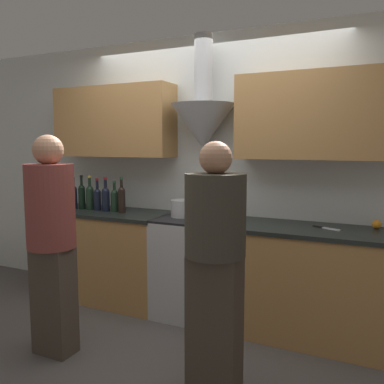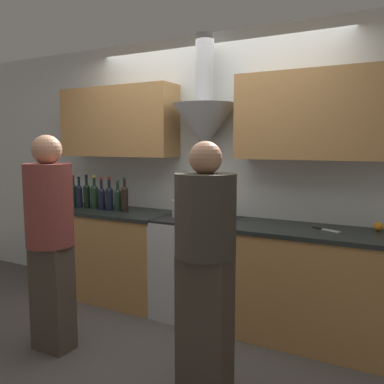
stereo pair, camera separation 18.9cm
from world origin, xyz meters
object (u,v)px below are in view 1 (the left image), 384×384
object	(u,v)px
wine_bottle_3	(82,195)
wine_bottle_4	(90,196)
wine_bottle_1	(68,195)
stock_pot	(182,208)
wine_bottle_6	(106,198)
person_foreground_right	(215,260)
stove_range	(197,267)
wine_bottle_8	(122,198)
mixing_bowl	(214,215)
wine_bottle_0	(60,194)
wine_bottle_7	(115,199)
wine_bottle_5	(97,198)
orange_fruit	(377,224)
wine_bottle_2	(74,196)
person_foreground_left	(52,236)

from	to	relation	value
wine_bottle_3	wine_bottle_4	bearing A→B (deg)	4.05
wine_bottle_1	stock_pot	distance (m)	1.33
wine_bottle_6	person_foreground_right	distance (m)	1.90
stove_range	wine_bottle_8	xyz separation A→B (m)	(-0.79, -0.04, 0.59)
stock_pot	mixing_bowl	distance (m)	0.32
wine_bottle_0	person_foreground_right	size ratio (longest dim) A/B	0.21
person_foreground_right	stock_pot	bearing A→B (deg)	125.64
wine_bottle_1	wine_bottle_7	xyz separation A→B (m)	(0.59, 0.01, -0.01)
wine_bottle_8	wine_bottle_5	bearing A→B (deg)	178.20
stove_range	wine_bottle_5	bearing A→B (deg)	-178.63
stove_range	wine_bottle_5	distance (m)	1.24
wine_bottle_7	wine_bottle_8	size ratio (longest dim) A/B	0.88
wine_bottle_0	wine_bottle_4	xyz separation A→B (m)	(0.37, 0.02, -0.00)
wine_bottle_4	wine_bottle_7	world-z (taller)	wine_bottle_4
stove_range	wine_bottle_8	size ratio (longest dim) A/B	2.61
orange_fruit	person_foreground_right	world-z (taller)	person_foreground_right
wine_bottle_1	mixing_bowl	xyz separation A→B (m)	(1.63, 0.05, -0.11)
wine_bottle_2	wine_bottle_7	world-z (taller)	wine_bottle_2
wine_bottle_1	orange_fruit	distance (m)	2.97
wine_bottle_4	wine_bottle_8	xyz separation A→B (m)	(0.41, -0.02, 0.00)
wine_bottle_4	orange_fruit	distance (m)	2.69
wine_bottle_7	person_foreground_right	distance (m)	1.83
wine_bottle_0	wine_bottle_8	xyz separation A→B (m)	(0.78, -0.00, 0.00)
wine_bottle_5	wine_bottle_7	bearing A→B (deg)	3.80
wine_bottle_4	wine_bottle_7	size ratio (longest dim) A/B	1.13
wine_bottle_0	person_foreground_right	xyz separation A→B (m)	(2.18, -1.02, -0.18)
wine_bottle_1	wine_bottle_2	world-z (taller)	wine_bottle_1
wine_bottle_1	orange_fruit	xyz separation A→B (m)	(2.96, 0.22, -0.10)
orange_fruit	person_foreground_right	bearing A→B (deg)	-125.16
wine_bottle_3	wine_bottle_7	world-z (taller)	wine_bottle_3
stove_range	wine_bottle_3	bearing A→B (deg)	-179.22
wine_bottle_5	person_foreground_right	bearing A→B (deg)	-31.14
wine_bottle_1	wine_bottle_7	bearing A→B (deg)	1.33
wine_bottle_5	orange_fruit	distance (m)	2.58
wine_bottle_1	wine_bottle_5	bearing A→B (deg)	0.05
wine_bottle_5	wine_bottle_6	world-z (taller)	wine_bottle_6
wine_bottle_1	wine_bottle_6	world-z (taller)	wine_bottle_1
stove_range	wine_bottle_5	size ratio (longest dim) A/B	2.78
wine_bottle_1	person_foreground_left	xyz separation A→B (m)	(0.80, -1.05, -0.14)
wine_bottle_6	stock_pot	xyz separation A→B (m)	(0.83, 0.04, -0.06)
wine_bottle_6	mixing_bowl	xyz separation A→B (m)	(1.14, 0.05, -0.10)
wine_bottle_4	wine_bottle_8	world-z (taller)	same
wine_bottle_2	stock_pot	size ratio (longest dim) A/B	1.62
wine_bottle_1	wine_bottle_3	bearing A→B (deg)	2.82
wine_bottle_1	wine_bottle_5	xyz separation A→B (m)	(0.39, 0.00, -0.01)
wine_bottle_6	wine_bottle_0	bearing A→B (deg)	-179.70
wine_bottle_5	wine_bottle_8	size ratio (longest dim) A/B	0.94
person_foreground_right	wine_bottle_3	bearing A→B (deg)	151.50
wine_bottle_8	orange_fruit	world-z (taller)	wine_bottle_8
wine_bottle_1	stock_pot	world-z (taller)	wine_bottle_1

